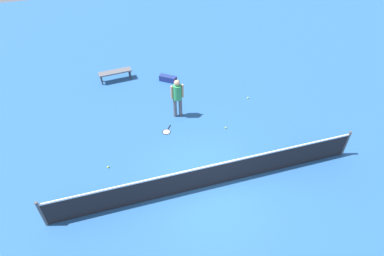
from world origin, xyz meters
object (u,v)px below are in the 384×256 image
object	(u,v)px
tennis_racket_near_player	(167,131)
equipment_bag	(169,79)
tennis_ball_near_player	(248,98)
player_near_side	(177,95)
courtside_bench	(115,73)
tennis_ball_by_net	(108,167)
tennis_ball_midcourt	(226,128)

from	to	relation	value
tennis_racket_near_player	equipment_bag	bearing A→B (deg)	-104.95
tennis_ball_near_player	tennis_racket_near_player	bearing A→B (deg)	15.79
player_near_side	tennis_ball_near_player	distance (m)	3.40
tennis_racket_near_player	courtside_bench	distance (m)	4.54
tennis_ball_by_net	courtside_bench	xyz separation A→B (m)	(-0.93, -5.54, 0.38)
player_near_side	tennis_ball_midcourt	world-z (taller)	player_near_side
player_near_side	tennis_racket_near_player	distance (m)	1.47
player_near_side	tennis_ball_midcourt	bearing A→B (deg)	140.25
equipment_bag	tennis_racket_near_player	bearing A→B (deg)	75.05
courtside_bench	tennis_ball_midcourt	bearing A→B (deg)	127.70
tennis_ball_near_player	equipment_bag	distance (m)	3.82
player_near_side	tennis_ball_midcourt	size ratio (longest dim) A/B	25.76
tennis_ball_by_net	courtside_bench	bearing A→B (deg)	-99.55
tennis_racket_near_player	courtside_bench	xyz separation A→B (m)	(1.43, -4.29, 0.40)
tennis_ball_by_net	tennis_ball_midcourt	distance (m)	4.68
courtside_bench	equipment_bag	distance (m)	2.51
tennis_racket_near_player	equipment_bag	xyz separation A→B (m)	(-0.93, -3.47, 0.13)
courtside_bench	tennis_racket_near_player	bearing A→B (deg)	108.38
equipment_bag	tennis_ball_midcourt	bearing A→B (deg)	108.62
tennis_ball_near_player	equipment_bag	size ratio (longest dim) A/B	0.08
player_near_side	tennis_ball_midcourt	distance (m)	2.27
courtside_bench	player_near_side	bearing A→B (deg)	121.36
equipment_bag	tennis_ball_by_net	bearing A→B (deg)	55.18
tennis_ball_midcourt	equipment_bag	bearing A→B (deg)	-71.38
tennis_ball_by_net	courtside_bench	size ratio (longest dim) A/B	0.04
player_near_side	tennis_racket_near_player	xyz separation A→B (m)	(0.68, 0.84, -1.00)
player_near_side	tennis_ball_by_net	size ratio (longest dim) A/B	25.76
player_near_side	equipment_bag	world-z (taller)	player_near_side
tennis_racket_near_player	courtside_bench	bearing A→B (deg)	-71.62
tennis_ball_midcourt	equipment_bag	size ratio (longest dim) A/B	0.08
player_near_side	courtside_bench	size ratio (longest dim) A/B	1.11
tennis_ball_midcourt	courtside_bench	xyz separation A→B (m)	(3.68, -4.77, 0.38)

